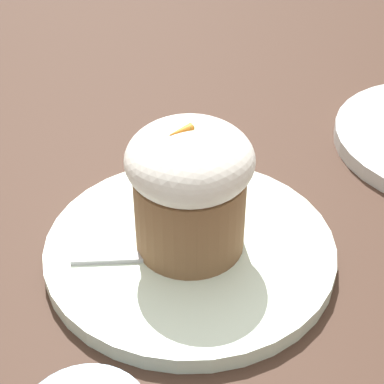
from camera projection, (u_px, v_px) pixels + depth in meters
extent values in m
plane|color=#3D281E|center=(190.00, 256.00, 0.55)|extent=(4.00, 4.00, 0.00)
cylinder|color=silver|center=(190.00, 250.00, 0.54)|extent=(0.24, 0.24, 0.01)
cylinder|color=brown|center=(192.00, 211.00, 0.52)|extent=(0.09, 0.09, 0.07)
ellipsoid|color=white|center=(192.00, 159.00, 0.49)|extent=(0.10, 0.10, 0.06)
cone|color=orange|center=(180.00, 132.00, 0.47)|extent=(0.02, 0.01, 0.01)
sphere|color=green|center=(193.00, 128.00, 0.47)|extent=(0.01, 0.01, 0.01)
cube|color=#B7B7BC|center=(119.00, 258.00, 0.52)|extent=(0.07, 0.04, 0.00)
ellipsoid|color=#B7B7BC|center=(185.00, 254.00, 0.52)|extent=(0.06, 0.05, 0.01)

